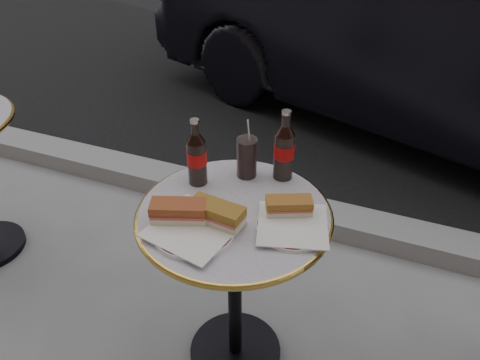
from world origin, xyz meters
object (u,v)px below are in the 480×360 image
at_px(cola_bottle_right, 284,145).
at_px(cola_glass, 247,157).
at_px(plate_left, 194,230).
at_px(cola_bottle_left, 196,152).
at_px(plate_right, 292,227).
at_px(bistro_table, 235,291).
at_px(parked_car, 447,30).

height_order(cola_bottle_right, cola_glass, cola_bottle_right).
distance_m(cola_bottle_right, cola_glass, 0.14).
xyz_separation_m(plate_left, cola_bottle_left, (-0.10, 0.23, 0.11)).
bearing_deg(cola_bottle_right, plate_right, -66.33).
distance_m(bistro_table, cola_bottle_left, 0.53).
bearing_deg(plate_right, parked_car, 80.92).
distance_m(bistro_table, plate_right, 0.42).
bearing_deg(cola_glass, cola_bottle_right, 17.50).
relative_size(plate_left, cola_bottle_left, 1.04).
bearing_deg(bistro_table, cola_bottle_right, 70.99).
height_order(plate_left, cola_bottle_right, cola_bottle_right).
xyz_separation_m(plate_right, cola_bottle_right, (-0.11, 0.25, 0.12)).
bearing_deg(cola_bottle_right, plate_left, -112.88).
bearing_deg(plate_right, cola_glass, 137.13).
bearing_deg(bistro_table, cola_bottle_left, 149.44).
height_order(plate_right, parked_car, parked_car).
bearing_deg(cola_bottle_left, plate_left, -67.01).
bearing_deg(cola_glass, bistro_table, -79.94).
bearing_deg(plate_right, cola_bottle_left, 163.04).
height_order(cola_bottle_left, cola_bottle_right, cola_bottle_right).
height_order(plate_right, cola_glass, cola_glass).
bearing_deg(cola_glass, plate_right, -42.87).
bearing_deg(parked_car, bistro_table, -174.80).
relative_size(cola_bottle_left, cola_bottle_right, 0.95).
bearing_deg(parked_car, plate_right, -170.22).
distance_m(bistro_table, cola_glass, 0.48).
distance_m(bistro_table, parked_car, 2.41).
xyz_separation_m(bistro_table, cola_bottle_left, (-0.17, 0.10, 0.49)).
distance_m(plate_right, cola_glass, 0.32).
height_order(plate_right, cola_bottle_right, cola_bottle_right).
xyz_separation_m(bistro_table, plate_left, (-0.07, -0.13, 0.37)).
xyz_separation_m(plate_right, parked_car, (0.37, 2.33, -0.05)).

